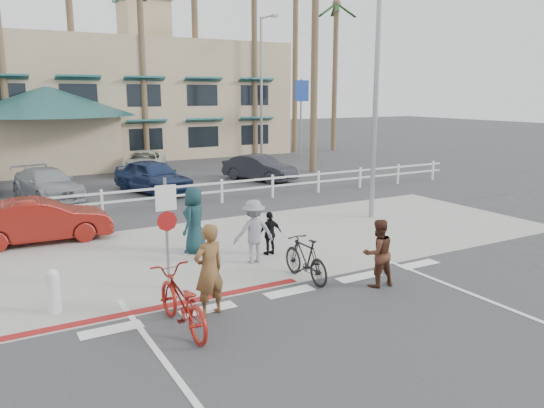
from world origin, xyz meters
TOP-DOWN VIEW (x-y plane):
  - ground at (0.00, 0.00)m, footprint 140.00×140.00m
  - bike_path at (0.00, -2.00)m, footprint 12.00×16.00m
  - sidewalk_plaza at (0.00, 4.50)m, footprint 22.00×7.00m
  - cross_street at (0.00, 8.50)m, footprint 40.00×5.00m
  - parking_lot at (0.00, 18.00)m, footprint 50.00×16.00m
  - curb_red at (-3.00, 1.20)m, footprint 7.00×0.25m
  - rail_fence at (0.50, 10.50)m, footprint 29.40×0.16m
  - building at (2.00, 31.00)m, footprint 28.00×16.00m
  - sign_post at (-2.30, 2.20)m, footprint 0.50×0.10m
  - bollard_0 at (-4.80, 2.00)m, footprint 0.26×0.26m
  - streetlight_0 at (6.50, 5.50)m, footprint 0.60×2.00m
  - streetlight_1 at (12.00, 24.00)m, footprint 0.60×2.00m
  - info_sign at (14.00, 22.00)m, footprint 1.20×0.16m
  - palm_3 at (-4.00, 25.00)m, footprint 4.00×4.00m
  - palm_4 at (0.00, 26.00)m, footprint 4.00×4.00m
  - palm_5 at (4.00, 25.00)m, footprint 4.00×4.00m
  - palm_6 at (8.00, 26.00)m, footprint 4.00×4.00m
  - palm_7 at (12.00, 25.00)m, footprint 4.00×4.00m
  - palm_8 at (16.00, 26.00)m, footprint 4.00×4.00m
  - palm_9 at (19.00, 25.00)m, footprint 4.00×4.00m
  - palm_11 at (11.00, 16.00)m, footprint 4.00×4.00m
  - bike_red at (-2.80, -0.06)m, footprint 0.84×2.23m
  - rider_red at (-2.06, 0.35)m, footprint 0.78×0.60m
  - bike_black at (0.75, 1.10)m, footprint 0.52×1.80m
  - rider_black at (2.00, -0.06)m, footprint 0.85×0.70m
  - pedestrian_a at (0.31, 2.93)m, footprint 1.17×0.77m
  - pedestrian_child at (1.03, 3.33)m, footprint 0.74×0.35m
  - pedestrian_b at (-0.70, 4.59)m, footprint 1.09×1.07m
  - car_white_sedan at (-4.37, 7.88)m, footprint 4.11×1.57m
  - lot_car_1 at (-3.30, 14.94)m, footprint 2.82×4.81m
  - lot_car_2 at (1.06, 14.16)m, footprint 2.98×4.74m
  - lot_car_3 at (6.87, 14.81)m, footprint 2.88×4.23m
  - lot_car_5 at (2.46, 20.29)m, footprint 3.66×5.00m

SIDE VIEW (x-z plane):
  - ground at x=0.00m, z-range 0.00..0.00m
  - parking_lot at x=0.00m, z-range 0.00..0.01m
  - bike_path at x=0.00m, z-range 0.00..0.01m
  - cross_street at x=0.00m, z-range 0.00..0.01m
  - sidewalk_plaza at x=0.00m, z-range 0.00..0.01m
  - curb_red at x=-3.00m, z-range 0.00..0.02m
  - bollard_0 at x=-4.80m, z-range 0.00..0.95m
  - rail_fence at x=0.50m, z-range 0.00..1.00m
  - bike_black at x=0.75m, z-range 0.00..1.08m
  - bike_red at x=-2.80m, z-range 0.00..1.16m
  - pedestrian_child at x=1.03m, z-range 0.00..1.23m
  - lot_car_5 at x=2.46m, z-range 0.00..1.26m
  - lot_car_1 at x=-3.30m, z-range 0.00..1.31m
  - lot_car_3 at x=6.87m, z-range 0.00..1.32m
  - car_white_sedan at x=-4.37m, z-range 0.00..1.34m
  - lot_car_2 at x=1.06m, z-range 0.00..1.50m
  - rider_black at x=2.00m, z-range 0.00..1.61m
  - pedestrian_a at x=0.31m, z-range 0.00..1.71m
  - pedestrian_b at x=-0.70m, z-range 0.00..1.89m
  - rider_red at x=-2.06m, z-range 0.00..1.91m
  - sign_post at x=-2.30m, z-range 0.00..2.90m
  - info_sign at x=14.00m, z-range 0.00..5.60m
  - streetlight_0 at x=6.50m, z-range 0.00..9.00m
  - streetlight_1 at x=12.00m, z-range 0.00..9.50m
  - building at x=2.00m, z-range 0.00..11.30m
  - palm_5 at x=4.00m, z-range 0.00..13.00m
  - palm_9 at x=19.00m, z-range 0.00..13.00m
  - palm_3 at x=-4.00m, z-range 0.00..14.00m
  - palm_7 at x=12.00m, z-range 0.00..14.00m
  - palm_11 at x=11.00m, z-range 0.00..14.00m
  - palm_4 at x=0.00m, z-range 0.00..15.00m
  - palm_8 at x=16.00m, z-range 0.00..15.00m
  - palm_6 at x=8.00m, z-range 0.00..17.00m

